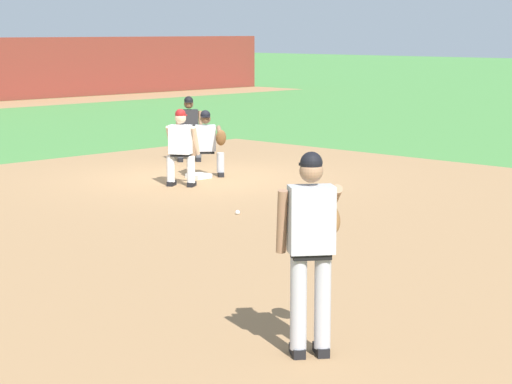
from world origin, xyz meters
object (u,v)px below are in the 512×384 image
first_baseman (207,141)px  pitcher (312,241)px  baserunner (181,145)px  umpire (189,126)px  baseball (238,212)px  first_base_bag (199,176)px

first_baseman → pitcher: bearing=-128.3°
baserunner → pitcher: bearing=-125.0°
baserunner → umpire: bearing=45.5°
baseball → baserunner: bearing=65.0°
pitcher → first_baseman: pitcher is taller
first_baseman → umpire: umpire is taller
first_baseman → baserunner: (-1.14, -0.51, 0.06)m
first_baseman → baserunner: 1.25m
first_base_bag → first_baseman: size_ratio=0.28×
baserunner → umpire: (2.52, 2.57, 0.00)m
first_baseman → baserunner: size_ratio=0.92×
umpire → baserunner: bearing=-134.5°
first_base_bag → pitcher: bearing=-127.4°
baserunner → first_base_bag: bearing=29.5°
baseball → pitcher: bearing=-129.4°
first_base_bag → first_baseman: 0.72m
pitcher → first_baseman: bearing=51.7°
first_baseman → first_base_bag: bearing=173.9°
baseball → pitcher: pitcher is taller
pitcher → first_baseman: 11.13m
baseball → first_baseman: first_baseman is taller
first_baseman → baserunner: bearing=-156.0°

